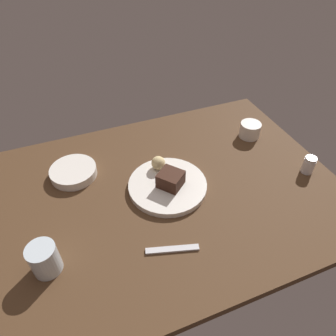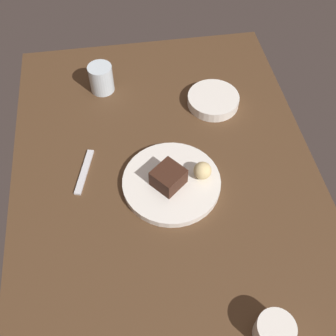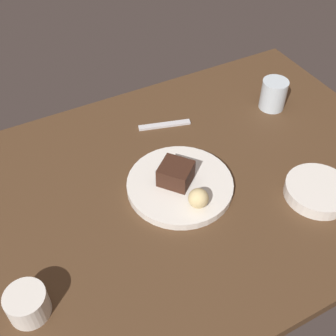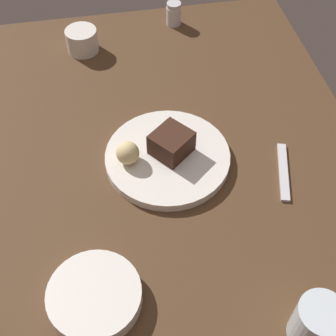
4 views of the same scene
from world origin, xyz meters
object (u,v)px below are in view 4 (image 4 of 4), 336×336
at_px(bread_roll, 128,153).
at_px(dessert_spoon, 283,172).
at_px(dessert_plate, 168,157).
at_px(water_glass, 317,323).
at_px(chocolate_cake_slice, 174,143).
at_px(side_bowl, 95,296).
at_px(salt_shaker, 174,14).
at_px(coffee_cup, 82,41).

xyz_separation_m(bread_roll, dessert_spoon, (-0.07, -0.31, -0.04)).
relative_size(dessert_plate, water_glass, 2.92).
bearing_deg(bread_roll, chocolate_cake_slice, -84.62).
relative_size(bread_roll, side_bowl, 0.30).
relative_size(bread_roll, salt_shaker, 0.75).
relative_size(salt_shaker, side_bowl, 0.40).
bearing_deg(side_bowl, bread_roll, -18.50).
distance_m(chocolate_cake_slice, dessert_spoon, 0.24).
relative_size(side_bowl, dessert_spoon, 1.06).
bearing_deg(salt_shaker, coffee_cup, 106.29).
bearing_deg(salt_shaker, chocolate_cake_slice, 168.98).
xyz_separation_m(bread_roll, side_bowl, (-0.28, 0.09, -0.03)).
bearing_deg(dessert_spoon, chocolate_cake_slice, -95.06).
bearing_deg(dessert_plate, side_bowl, 148.04).
height_order(dessert_plate, salt_shaker, salt_shaker).
bearing_deg(dessert_plate, chocolate_cake_slice, -63.21).
distance_m(bread_roll, side_bowl, 0.30).
height_order(bread_roll, dessert_spoon, bread_roll).
bearing_deg(chocolate_cake_slice, dessert_spoon, -111.15).
distance_m(water_glass, coffee_cup, 0.87).
relative_size(chocolate_cake_slice, coffee_cup, 0.92).
bearing_deg(water_glass, dessert_plate, 21.71).
bearing_deg(bread_roll, water_glass, -148.78).
xyz_separation_m(dessert_plate, salt_shaker, (0.49, -0.11, 0.02)).
distance_m(chocolate_cake_slice, coffee_cup, 0.44).
distance_m(side_bowl, dessert_spoon, 0.46).
bearing_deg(dessert_plate, dessert_spoon, -108.38).
xyz_separation_m(salt_shaker, coffee_cup, (-0.07, 0.26, -0.00)).
xyz_separation_m(bread_roll, salt_shaker, (0.49, -0.19, -0.01)).
height_order(bread_roll, water_glass, water_glass).
xyz_separation_m(salt_shaker, dessert_spoon, (-0.57, -0.12, -0.03)).
height_order(salt_shaker, dessert_spoon, salt_shaker).
xyz_separation_m(chocolate_cake_slice, salt_shaker, (0.48, -0.09, -0.01)).
bearing_deg(dessert_plate, salt_shaker, -12.44).
xyz_separation_m(dessert_plate, chocolate_cake_slice, (0.01, -0.01, 0.04)).
distance_m(bread_roll, coffee_cup, 0.42).
distance_m(dessert_plate, coffee_cup, 0.44).
xyz_separation_m(side_bowl, coffee_cup, (0.70, -0.03, 0.01)).
height_order(chocolate_cake_slice, coffee_cup, chocolate_cake_slice).
distance_m(chocolate_cake_slice, salt_shaker, 0.49).
xyz_separation_m(salt_shaker, water_glass, (-0.89, -0.05, 0.01)).
relative_size(salt_shaker, coffee_cup, 0.79).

